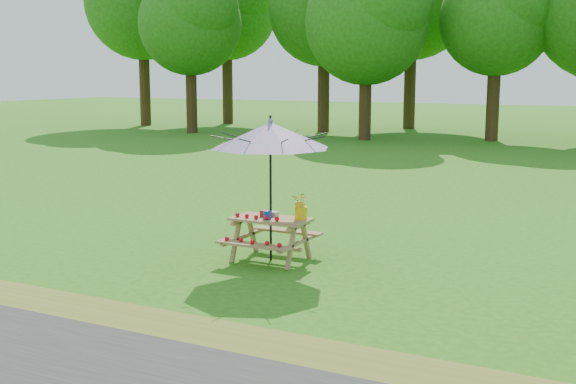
% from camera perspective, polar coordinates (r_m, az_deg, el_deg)
% --- Properties ---
extents(ground, '(120.00, 120.00, 0.00)m').
position_cam_1_polar(ground, '(9.60, 19.09, -8.60)').
color(ground, '#286D14').
rests_on(ground, ground).
extents(picnic_table, '(1.20, 1.32, 0.67)m').
position_cam_1_polar(picnic_table, '(11.20, -1.38, -3.79)').
color(picnic_table, '#946A43').
rests_on(picnic_table, ground).
extents(patio_umbrella, '(1.88, 1.88, 2.25)m').
position_cam_1_polar(patio_umbrella, '(10.95, -1.40, 4.50)').
color(patio_umbrella, black).
rests_on(patio_umbrella, ground).
extents(produce_bins, '(0.25, 0.39, 0.13)m').
position_cam_1_polar(produce_bins, '(11.17, -1.58, -1.76)').
color(produce_bins, '#AF170E').
rests_on(produce_bins, picnic_table).
extents(tomatoes_row, '(0.77, 0.13, 0.07)m').
position_cam_1_polar(tomatoes_row, '(11.04, -2.51, -1.98)').
color(tomatoes_row, red).
rests_on(tomatoes_row, picnic_table).
extents(flower_bucket, '(0.28, 0.25, 0.42)m').
position_cam_1_polar(flower_bucket, '(11.01, 1.03, -1.01)').
color(flower_bucket, yellow).
rests_on(flower_bucket, picnic_table).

